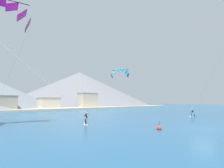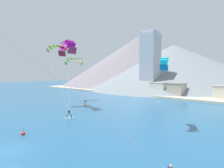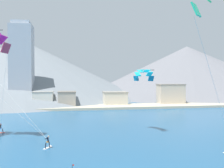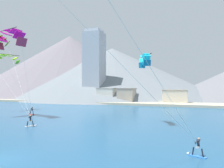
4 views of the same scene
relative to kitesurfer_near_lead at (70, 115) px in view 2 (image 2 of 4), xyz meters
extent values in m
plane|color=#23567F|center=(7.48, -12.85, -0.55)|extent=(400.00, 400.00, 0.00)
cube|color=white|center=(-0.13, -0.16, -0.51)|extent=(1.13, 1.46, 0.07)
cylinder|color=black|center=(-0.33, -0.50, -0.11)|extent=(0.24, 0.28, 0.75)
cylinder|color=black|center=(0.08, 0.18, -0.11)|extent=(0.24, 0.28, 0.75)
cube|color=orange|center=(-0.13, -0.16, 0.31)|extent=(0.39, 0.37, 0.12)
cylinder|color=black|center=(-0.06, -0.20, 0.65)|extent=(0.44, 0.39, 0.64)
cylinder|color=black|center=(-0.21, -0.25, 0.83)|extent=(0.51, 0.35, 0.41)
cylinder|color=black|center=(-0.09, -0.04, 0.83)|extent=(0.51, 0.35, 0.41)
cylinder|color=black|center=(-0.30, -0.05, 0.80)|extent=(0.30, 0.46, 0.03)
sphere|color=tan|center=(0.03, -0.26, 1.05)|extent=(0.23, 0.23, 0.23)
cone|color=white|center=(0.33, 0.58, -0.45)|extent=(0.46, 0.44, 0.36)
cylinder|color=black|center=(22.58, -6.54, 0.73)|extent=(0.27, 0.49, 0.38)
sphere|color=tan|center=(22.78, -6.35, 0.91)|extent=(0.21, 0.21, 0.21)
cube|color=#E54C33|center=(-8.95, 10.74, -0.51)|extent=(1.48, 0.60, 0.07)
cylinder|color=#231E28|center=(-8.56, 10.69, -0.14)|extent=(0.24, 0.14, 0.68)
cylinder|color=#231E28|center=(-9.34, 10.78, -0.14)|extent=(0.24, 0.14, 0.68)
cube|color=blue|center=(-8.95, 10.74, 0.24)|extent=(0.25, 0.31, 0.12)
cylinder|color=#231E28|center=(-8.94, 10.83, 0.55)|extent=(0.25, 0.41, 0.58)
cylinder|color=#231E28|center=(-8.84, 10.71, 0.71)|extent=(0.13, 0.50, 0.38)
cylinder|color=#231E28|center=(-9.06, 10.74, 0.71)|extent=(0.13, 0.50, 0.38)
cylinder|color=black|center=(-8.97, 10.55, 0.69)|extent=(0.52, 0.09, 0.03)
sphere|color=beige|center=(-8.93, 10.96, 0.91)|extent=(0.21, 0.21, 0.21)
cone|color=white|center=(-9.82, 10.84, -0.45)|extent=(0.34, 0.39, 0.36)
cube|color=olive|center=(-14.61, 3.22, 13.91)|extent=(1.68, 1.07, 1.01)
cube|color=#C0D20C|center=(-14.42, 3.86, 14.62)|extent=(1.75, 1.30, 0.85)
cube|color=#C0D20C|center=(-14.14, 4.68, 15.08)|extent=(1.78, 1.46, 0.60)
cube|color=#C0D20C|center=(-13.78, 5.58, 15.24)|extent=(1.79, 1.52, 0.28)
cube|color=#C0D20C|center=(-13.39, 6.46, 15.08)|extent=(1.76, 1.55, 0.60)
cube|color=#C0D20C|center=(-13.01, 7.23, 14.62)|extent=(1.69, 1.48, 0.85)
cube|color=olive|center=(-12.68, 7.82, 13.91)|extent=(1.59, 1.31, 1.01)
cylinder|color=black|center=(-14.40, 5.84, 15.17)|extent=(1.58, 5.00, 0.10)
cylinder|color=silver|center=(-7.48, 1.46, 7.14)|extent=(14.38, 3.07, 12.70)
cylinder|color=silver|center=(-6.42, 3.98, 7.14)|extent=(12.27, 8.10, 12.70)
cylinder|color=silver|center=(19.49, -13.33, 7.12)|extent=(6.28, 13.21, 12.87)
cylinder|color=silver|center=(17.37, -11.82, 7.12)|extent=(10.51, 10.19, 12.87)
cube|color=#932545|center=(-6.54, 5.10, 13.37)|extent=(1.18, 2.02, 1.57)
cube|color=#CE0E93|center=(-7.31, 5.36, 14.66)|extent=(1.65, 2.14, 1.32)
cube|color=#CE0E93|center=(-8.51, 5.68, 15.53)|extent=(1.93, 2.21, 0.86)
cube|color=#CE0E93|center=(-9.96, 6.01, 15.83)|extent=(1.96, 2.24, 0.26)
cube|color=#CE0E93|center=(-11.42, 6.31, 15.53)|extent=(1.82, 2.22, 0.86)
cube|color=#CE0E93|center=(-12.66, 6.51, 14.66)|extent=(1.46, 2.16, 1.32)
cube|color=#932545|center=(-13.46, 6.59, 13.37)|extent=(0.93, 2.06, 1.57)
cylinder|color=black|center=(-10.15, 5.16, 15.89)|extent=(6.83, 2.07, 0.10)
cylinder|color=silver|center=(-7.67, 7.78, 6.66)|extent=(2.64, 5.58, 11.96)
cylinder|color=silver|center=(-11.32, 8.57, 6.66)|extent=(4.72, 4.01, 11.96)
cube|color=#3C981F|center=(-18.45, 16.80, 11.36)|extent=(1.71, 1.14, 1.02)
cube|color=#A8DF10|center=(-18.68, 16.18, 12.15)|extent=(1.80, 1.38, 0.82)
cube|color=#A8DF10|center=(-18.97, 15.33, 12.67)|extent=(1.85, 1.51, 0.53)
cube|color=#A8DF10|center=(-19.29, 14.36, 12.85)|extent=(1.86, 1.52, 0.17)
cube|color=#A8DF10|center=(-19.60, 13.39, 12.67)|extent=(1.85, 1.48, 0.53)
cube|color=#A8DF10|center=(-19.87, 12.54, 12.15)|extent=(1.81, 1.33, 0.82)
cube|color=#3C981F|center=(-20.05, 11.90, 11.36)|extent=(1.73, 1.07, 1.02)
cylinder|color=black|center=(-18.61, 14.14, 12.87)|extent=(1.89, 5.03, 0.10)
cube|color=#0F6B95|center=(14.65, 9.04, 8.81)|extent=(1.11, 0.81, 0.92)
cube|color=#22E6ED|center=(14.85, 8.64, 9.57)|extent=(1.23, 1.08, 0.79)
cube|color=#22E6ED|center=(15.15, 8.00, 10.08)|extent=(1.30, 1.23, 0.52)
cube|color=#22E6ED|center=(15.49, 7.21, 10.26)|extent=(1.32, 1.25, 0.17)
cube|color=#22E6ED|center=(15.81, 6.41, 10.08)|extent=(1.31, 1.20, 0.52)
cube|color=#22E6ED|center=(16.06, 5.75, 9.57)|extent=(1.24, 1.02, 0.79)
cube|color=#0F6B95|center=(16.20, 5.33, 8.81)|extent=(1.13, 0.73, 0.92)
cylinder|color=black|center=(15.92, 7.39, 10.24)|extent=(1.81, 3.66, 0.10)
sphere|color=red|center=(3.10, -9.65, -0.39)|extent=(0.56, 0.56, 0.56)
cylinder|color=black|center=(3.10, -9.65, 0.11)|extent=(0.04, 0.04, 0.44)
cube|color=red|center=(3.19, -9.65, 0.29)|extent=(0.18, 0.01, 0.12)
cube|color=beige|center=(7.48, 42.52, -0.20)|extent=(180.00, 10.00, 0.70)
cube|color=#A89E8E|center=(1.92, 44.76, 1.90)|extent=(5.33, 5.74, 4.89)
cube|color=slate|center=(1.92, 44.76, 4.49)|extent=(5.54, 5.97, 0.30)
cube|color=silver|center=(-5.30, 44.41, 1.93)|extent=(6.00, 4.01, 4.95)
cube|color=#99958B|center=(-5.30, 44.41, 4.55)|extent=(6.24, 4.17, 0.30)
cube|color=#A8ADB7|center=(-12.52, 50.15, 12.64)|extent=(7.00, 7.00, 26.38)
cube|color=silver|center=(-12.52, 50.15, 26.44)|extent=(5.60, 5.60, 1.20)
cone|color=slate|center=(-52.13, 98.86, 18.78)|extent=(119.79, 119.79, 38.66)
cone|color=slate|center=(-20.14, 92.10, 13.25)|extent=(115.50, 115.50, 27.59)
camera|label=1|loc=(-15.35, -19.88, 2.66)|focal=28.00mm
camera|label=2|loc=(28.16, -18.59, 7.69)|focal=28.00mm
camera|label=3|loc=(2.92, -34.45, 8.99)|focal=40.00mm
camera|label=4|loc=(22.07, -26.41, 5.45)|focal=35.00mm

